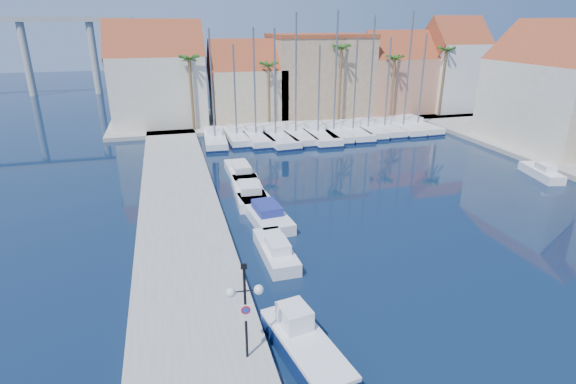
% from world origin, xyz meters
% --- Properties ---
extents(ground, '(260.00, 260.00, 0.00)m').
position_xyz_m(ground, '(0.00, 0.00, 0.00)').
color(ground, black).
rests_on(ground, ground).
extents(quay_west, '(6.00, 77.00, 0.50)m').
position_xyz_m(quay_west, '(-9.00, 13.50, 0.25)').
color(quay_west, gray).
rests_on(quay_west, ground).
extents(shore_north, '(54.00, 16.00, 0.50)m').
position_xyz_m(shore_north, '(10.00, 48.00, 0.25)').
color(shore_north, gray).
rests_on(shore_north, ground).
extents(lamp_post, '(1.50, 0.49, 4.42)m').
position_xyz_m(lamp_post, '(-7.00, -1.50, 3.40)').
color(lamp_post, black).
rests_on(lamp_post, quay_west).
extents(fishing_boat, '(2.83, 5.85, 1.96)m').
position_xyz_m(fishing_boat, '(-4.55, -1.62, 0.65)').
color(fishing_boat, '#0D204E').
rests_on(fishing_boat, ground).
extents(motorboat_west_0, '(1.81, 5.41, 1.40)m').
position_xyz_m(motorboat_west_0, '(-3.62, 7.24, 0.51)').
color(motorboat_west_0, white).
rests_on(motorboat_west_0, ground).
extents(motorboat_west_1, '(2.99, 7.48, 1.40)m').
position_xyz_m(motorboat_west_1, '(-3.03, 13.23, 0.51)').
color(motorboat_west_1, white).
rests_on(motorboat_west_1, ground).
extents(motorboat_west_2, '(2.71, 7.36, 1.40)m').
position_xyz_m(motorboat_west_2, '(-3.34, 17.79, 0.51)').
color(motorboat_west_2, white).
rests_on(motorboat_west_2, ground).
extents(motorboat_west_3, '(2.19, 6.64, 1.40)m').
position_xyz_m(motorboat_west_3, '(-3.16, 22.97, 0.51)').
color(motorboat_west_3, white).
rests_on(motorboat_west_3, ground).
extents(motorboat_east_1, '(2.60, 5.28, 1.40)m').
position_xyz_m(motorboat_east_1, '(23.98, 15.58, 0.51)').
color(motorboat_east_1, white).
rests_on(motorboat_east_1, ground).
extents(sailboat_0, '(3.05, 9.54, 12.98)m').
position_xyz_m(sailboat_0, '(-4.01, 36.28, 0.60)').
color(sailboat_0, white).
rests_on(sailboat_0, ground).
extents(sailboat_1, '(2.36, 8.60, 11.25)m').
position_xyz_m(sailboat_1, '(-1.38, 36.67, 0.59)').
color(sailboat_1, white).
rests_on(sailboat_1, ground).
extents(sailboat_2, '(3.06, 10.26, 13.03)m').
position_xyz_m(sailboat_2, '(0.89, 36.47, 0.59)').
color(sailboat_2, white).
rests_on(sailboat_2, ground).
extents(sailboat_3, '(3.97, 11.79, 12.98)m').
position_xyz_m(sailboat_3, '(3.14, 35.86, 0.57)').
color(sailboat_3, white).
rests_on(sailboat_3, ground).
extents(sailboat_4, '(3.03, 10.95, 14.64)m').
position_xyz_m(sailboat_4, '(5.86, 36.30, 0.60)').
color(sailboat_4, white).
rests_on(sailboat_4, ground).
extents(sailboat_5, '(3.20, 11.53, 11.07)m').
position_xyz_m(sailboat_5, '(8.55, 35.66, 0.55)').
color(sailboat_5, white).
rests_on(sailboat_5, ground).
extents(sailboat_6, '(3.43, 10.12, 14.84)m').
position_xyz_m(sailboat_6, '(10.77, 35.85, 0.62)').
color(sailboat_6, white).
rests_on(sailboat_6, ground).
extents(sailboat_7, '(2.84, 9.86, 11.98)m').
position_xyz_m(sailboat_7, '(13.29, 35.74, 0.58)').
color(sailboat_7, white).
rests_on(sailboat_7, ground).
extents(sailboat_8, '(3.18, 9.50, 14.34)m').
position_xyz_m(sailboat_8, '(15.67, 36.27, 0.62)').
color(sailboat_8, white).
rests_on(sailboat_8, ground).
extents(sailboat_9, '(2.52, 8.89, 11.88)m').
position_xyz_m(sailboat_9, '(17.92, 36.23, 0.60)').
color(sailboat_9, white).
rests_on(sailboat_9, ground).
extents(sailboat_10, '(2.50, 8.80, 14.87)m').
position_xyz_m(sailboat_10, '(20.54, 36.03, 0.65)').
color(sailboat_10, white).
rests_on(sailboat_10, ground).
extents(sailboat_11, '(3.18, 9.73, 12.27)m').
position_xyz_m(sailboat_11, '(22.94, 36.64, 0.59)').
color(sailboat_11, white).
rests_on(sailboat_11, ground).
extents(building_0, '(12.30, 9.00, 13.50)m').
position_xyz_m(building_0, '(-10.00, 47.00, 6.52)').
color(building_0, beige).
rests_on(building_0, shore_north).
extents(building_1, '(10.30, 8.00, 11.00)m').
position_xyz_m(building_1, '(2.00, 47.00, 5.30)').
color(building_1, tan).
rests_on(building_1, shore_north).
extents(building_2, '(14.20, 10.20, 11.50)m').
position_xyz_m(building_2, '(13.00, 48.00, 6.26)').
color(building_2, '#997C5E').
rests_on(building_2, shore_north).
extents(building_3, '(10.30, 8.00, 12.00)m').
position_xyz_m(building_3, '(25.00, 47.00, 5.86)').
color(building_3, tan).
rests_on(building_3, shore_north).
extents(building_4, '(8.30, 8.00, 14.00)m').
position_xyz_m(building_4, '(34.00, 46.00, 6.97)').
color(building_4, silver).
rests_on(building_4, shore_north).
extents(building_6, '(9.00, 14.30, 13.50)m').
position_xyz_m(building_6, '(32.00, 24.00, 6.52)').
color(building_6, beige).
rests_on(building_6, shore_east).
extents(palm_0, '(2.60, 2.60, 10.15)m').
position_xyz_m(palm_0, '(-6.00, 42.00, 9.08)').
color(palm_0, brown).
rests_on(palm_0, shore_north).
extents(palm_1, '(2.60, 2.60, 9.15)m').
position_xyz_m(palm_1, '(4.00, 42.00, 8.14)').
color(palm_1, brown).
rests_on(palm_1, shore_north).
extents(palm_2, '(2.60, 2.60, 11.15)m').
position_xyz_m(palm_2, '(14.00, 42.00, 10.02)').
color(palm_2, brown).
rests_on(palm_2, shore_north).
extents(palm_3, '(2.60, 2.60, 9.65)m').
position_xyz_m(palm_3, '(22.00, 42.00, 8.61)').
color(palm_3, brown).
rests_on(palm_3, shore_north).
extents(palm_4, '(2.60, 2.60, 10.65)m').
position_xyz_m(palm_4, '(30.00, 42.00, 9.55)').
color(palm_4, brown).
rests_on(palm_4, shore_north).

